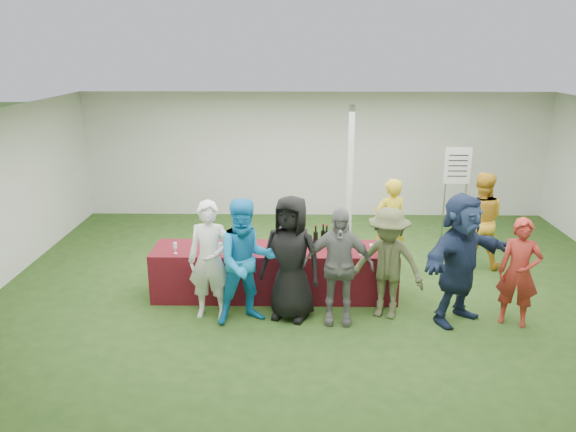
{
  "coord_description": "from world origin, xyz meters",
  "views": [
    {
      "loc": [
        -0.39,
        -8.04,
        3.62
      ],
      "look_at": [
        -0.52,
        -0.24,
        1.25
      ],
      "focal_mm": 35.0,
      "sensor_mm": 36.0,
      "label": 1
    }
  ],
  "objects_px": {
    "dump_bucket": "(388,248)",
    "customer_2": "(291,258)",
    "staff_pourer": "(390,225)",
    "customer_5": "(460,259)",
    "serving_table": "(275,272)",
    "customer_3": "(338,266)",
    "customer_4": "(388,263)",
    "customer_0": "(210,260)",
    "wine_list_sign": "(457,173)",
    "customer_6": "(519,272)",
    "staff_back": "(480,220)",
    "customer_1": "(246,262)"
  },
  "relations": [
    {
      "from": "dump_bucket",
      "to": "customer_2",
      "type": "relative_size",
      "value": 0.15
    },
    {
      "from": "staff_pourer",
      "to": "customer_5",
      "type": "xyz_separation_m",
      "value": [
        0.64,
        -1.84,
        0.12
      ]
    },
    {
      "from": "dump_bucket",
      "to": "customer_5",
      "type": "relative_size",
      "value": 0.15
    },
    {
      "from": "serving_table",
      "to": "customer_2",
      "type": "distance_m",
      "value": 0.9
    },
    {
      "from": "customer_3",
      "to": "customer_4",
      "type": "relative_size",
      "value": 1.03
    },
    {
      "from": "customer_0",
      "to": "customer_5",
      "type": "bearing_deg",
      "value": 3.8
    },
    {
      "from": "wine_list_sign",
      "to": "customer_6",
      "type": "distance_m",
      "value": 3.57
    },
    {
      "from": "customer_2",
      "to": "customer_4",
      "type": "distance_m",
      "value": 1.32
    },
    {
      "from": "customer_4",
      "to": "customer_0",
      "type": "bearing_deg",
      "value": -155.75
    },
    {
      "from": "staff_pourer",
      "to": "customer_6",
      "type": "bearing_deg",
      "value": 106.14
    },
    {
      "from": "serving_table",
      "to": "wine_list_sign",
      "type": "height_order",
      "value": "wine_list_sign"
    },
    {
      "from": "customer_2",
      "to": "customer_3",
      "type": "bearing_deg",
      "value": 7.65
    },
    {
      "from": "customer_2",
      "to": "customer_5",
      "type": "xyz_separation_m",
      "value": [
        2.26,
        -0.07,
        0.03
      ]
    },
    {
      "from": "customer_4",
      "to": "customer_5",
      "type": "distance_m",
      "value": 0.95
    },
    {
      "from": "staff_back",
      "to": "customer_2",
      "type": "relative_size",
      "value": 0.94
    },
    {
      "from": "staff_back",
      "to": "customer_6",
      "type": "relative_size",
      "value": 1.11
    },
    {
      "from": "staff_pourer",
      "to": "customer_5",
      "type": "height_order",
      "value": "customer_5"
    },
    {
      "from": "wine_list_sign",
      "to": "customer_5",
      "type": "distance_m",
      "value": 3.58
    },
    {
      "from": "customer_2",
      "to": "customer_6",
      "type": "distance_m",
      "value": 3.04
    },
    {
      "from": "customer_4",
      "to": "customer_6",
      "type": "distance_m",
      "value": 1.72
    },
    {
      "from": "dump_bucket",
      "to": "customer_5",
      "type": "distance_m",
      "value": 1.03
    },
    {
      "from": "serving_table",
      "to": "customer_1",
      "type": "relative_size",
      "value": 2.08
    },
    {
      "from": "customer_0",
      "to": "customer_6",
      "type": "xyz_separation_m",
      "value": [
        4.13,
        -0.14,
        -0.09
      ]
    },
    {
      "from": "wine_list_sign",
      "to": "staff_back",
      "type": "relative_size",
      "value": 1.1
    },
    {
      "from": "serving_table",
      "to": "customer_6",
      "type": "xyz_separation_m",
      "value": [
        3.28,
        -0.85,
        0.37
      ]
    },
    {
      "from": "dump_bucket",
      "to": "staff_pourer",
      "type": "relative_size",
      "value": 0.17
    },
    {
      "from": "customer_3",
      "to": "customer_0",
      "type": "bearing_deg",
      "value": 179.57
    },
    {
      "from": "staff_back",
      "to": "dump_bucket",
      "type": "bearing_deg",
      "value": 52.87
    },
    {
      "from": "staff_pourer",
      "to": "customer_5",
      "type": "bearing_deg",
      "value": 88.81
    },
    {
      "from": "staff_pourer",
      "to": "customer_4",
      "type": "xyz_separation_m",
      "value": [
        -0.3,
        -1.73,
        -0.0
      ]
    },
    {
      "from": "serving_table",
      "to": "staff_pourer",
      "type": "distance_m",
      "value": 2.19
    },
    {
      "from": "serving_table",
      "to": "customer_6",
      "type": "relative_size",
      "value": 2.43
    },
    {
      "from": "staff_back",
      "to": "customer_2",
      "type": "height_order",
      "value": "customer_2"
    },
    {
      "from": "serving_table",
      "to": "dump_bucket",
      "type": "relative_size",
      "value": 13.77
    },
    {
      "from": "dump_bucket",
      "to": "customer_2",
      "type": "height_order",
      "value": "customer_2"
    },
    {
      "from": "dump_bucket",
      "to": "customer_1",
      "type": "bearing_deg",
      "value": -162.65
    },
    {
      "from": "wine_list_sign",
      "to": "customer_5",
      "type": "relative_size",
      "value": 1.0
    },
    {
      "from": "staff_pourer",
      "to": "customer_5",
      "type": "distance_m",
      "value": 1.95
    },
    {
      "from": "customer_3",
      "to": "dump_bucket",
      "type": "bearing_deg",
      "value": 42.56
    },
    {
      "from": "serving_table",
      "to": "staff_back",
      "type": "height_order",
      "value": "staff_back"
    },
    {
      "from": "wine_list_sign",
      "to": "staff_pourer",
      "type": "relative_size",
      "value": 1.15
    },
    {
      "from": "customer_1",
      "to": "customer_6",
      "type": "height_order",
      "value": "customer_1"
    },
    {
      "from": "staff_pourer",
      "to": "dump_bucket",
      "type": "bearing_deg",
      "value": 59.61
    },
    {
      "from": "customer_3",
      "to": "customer_5",
      "type": "distance_m",
      "value": 1.63
    },
    {
      "from": "serving_table",
      "to": "customer_4",
      "type": "height_order",
      "value": "customer_4"
    },
    {
      "from": "customer_6",
      "to": "staff_back",
      "type": "bearing_deg",
      "value": 109.75
    },
    {
      "from": "dump_bucket",
      "to": "customer_5",
      "type": "xyz_separation_m",
      "value": [
        0.86,
        -0.56,
        0.06
      ]
    },
    {
      "from": "staff_back",
      "to": "customer_2",
      "type": "distance_m",
      "value": 3.69
    },
    {
      "from": "customer_2",
      "to": "customer_6",
      "type": "relative_size",
      "value": 1.17
    },
    {
      "from": "wine_list_sign",
      "to": "customer_5",
      "type": "height_order",
      "value": "customer_5"
    }
  ]
}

